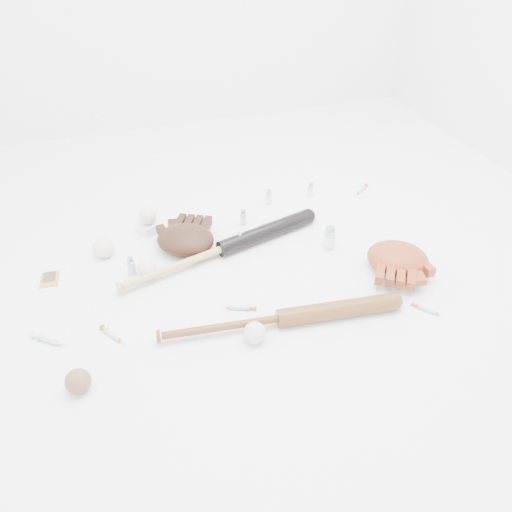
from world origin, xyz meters
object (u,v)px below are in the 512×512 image
object	(u,v)px
bat_dark	(222,249)
bat_wood	(280,318)
pedestal	(150,227)
glove_dark	(186,239)

from	to	relation	value
bat_dark	bat_wood	size ratio (longest dim) A/B	1.06
bat_wood	pedestal	bearing A→B (deg)	121.85
bat_wood	glove_dark	distance (m)	0.55
bat_dark	glove_dark	size ratio (longest dim) A/B	3.31
pedestal	bat_wood	bearing A→B (deg)	-64.60
glove_dark	pedestal	size ratio (longest dim) A/B	3.52
bat_dark	glove_dark	xyz separation A→B (m)	(-0.13, 0.08, 0.02)
pedestal	glove_dark	bearing A→B (deg)	-55.09
pedestal	bat_dark	bearing A→B (deg)	-46.19
bat_wood	pedestal	world-z (taller)	bat_wood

